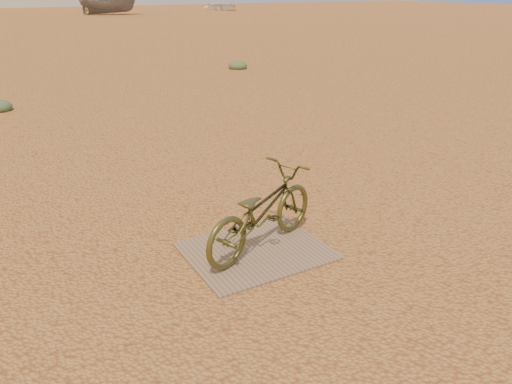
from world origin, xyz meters
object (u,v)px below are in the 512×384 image
bicycle (261,211)px  boat_far_right (224,5)px  plywood_board (256,251)px  boat_mid_right (108,2)px

bicycle → boat_far_right: bearing=-46.0°
boat_far_right → plywood_board: bearing=-123.3°
bicycle → boat_far_right: boat_far_right is taller
bicycle → boat_mid_right: (9.19, 41.28, 0.56)m
bicycle → boat_mid_right: bearing=-32.7°
plywood_board → boat_mid_right: (9.26, 41.30, 0.97)m
plywood_board → bicycle: bearing=15.9°
boat_mid_right → boat_far_right: size_ratio=1.19×
bicycle → boat_mid_right: size_ratio=0.30×
plywood_board → boat_mid_right: boat_mid_right is taller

